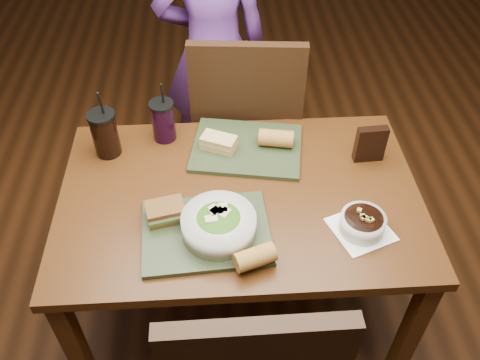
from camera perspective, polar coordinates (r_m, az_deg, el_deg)
name	(u,v)px	position (r m, az deg, el deg)	size (l,w,h in m)	color
ground	(240,306)	(2.42, 0.00, -13.97)	(6.00, 6.00, 0.00)	#381C0B
dining_table	(240,211)	(1.89, 0.00, -3.47)	(1.30, 0.85, 0.75)	#45240D
chair_far	(244,125)	(2.36, 0.51, 6.14)	(0.51, 0.51, 1.09)	black
diner	(213,50)	(2.61, -3.04, 14.38)	(0.56, 0.37, 1.53)	#67338E
tray_near	(206,232)	(1.70, -3.83, -5.89)	(0.42, 0.32, 0.02)	#29341D
tray_far	(247,148)	(2.00, 0.77, 3.62)	(0.42, 0.32, 0.02)	#29341D
salad_bowl	(219,224)	(1.66, -2.40, -4.91)	(0.25, 0.25, 0.08)	silver
soup_bowl	(362,223)	(1.74, 13.59, -4.73)	(0.24, 0.24, 0.07)	white
sandwich_near	(165,212)	(1.72, -8.37, -3.56)	(0.14, 0.11, 0.06)	#593819
sandwich_far	(219,143)	(1.97, -2.39, 4.22)	(0.15, 0.12, 0.05)	tan
baguette_near	(255,257)	(1.58, 1.69, -8.67)	(0.06, 0.06, 0.13)	#AD7533
baguette_far	(276,138)	(1.98, 4.07, 4.70)	(0.07, 0.07, 0.13)	#AD7533
cup_cola	(105,133)	(2.00, -14.93, 5.07)	(0.11, 0.11, 0.29)	black
cup_berry	(163,121)	(2.03, -8.62, 6.61)	(0.10, 0.10, 0.26)	black
chip_bag	(370,144)	(1.98, 14.43, 3.92)	(0.11, 0.04, 0.15)	black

